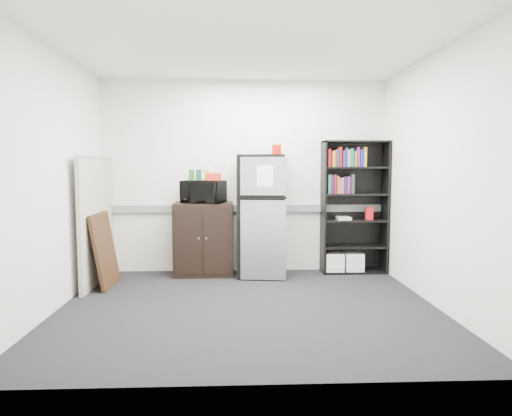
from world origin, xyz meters
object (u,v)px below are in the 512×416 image
(bookshelf, at_px, (353,204))
(cabinet, at_px, (204,239))
(microwave, at_px, (203,192))
(refrigerator, at_px, (262,216))
(cubicle_partition, at_px, (96,220))

(bookshelf, height_order, cabinet, bookshelf)
(bookshelf, bearing_deg, microwave, -177.75)
(bookshelf, relative_size, refrigerator, 1.12)
(refrigerator, bearing_deg, bookshelf, 13.57)
(cubicle_partition, bearing_deg, cabinet, 17.59)
(microwave, bearing_deg, cabinet, 108.28)
(bookshelf, distance_m, refrigerator, 1.30)
(cubicle_partition, distance_m, cabinet, 1.43)
(microwave, xyz_separation_m, refrigerator, (0.80, -0.06, -0.33))
(cabinet, height_order, microwave, microwave)
(microwave, height_order, refrigerator, refrigerator)
(cubicle_partition, distance_m, microwave, 1.43)
(microwave, bearing_deg, refrigerator, 13.69)
(bookshelf, height_order, microwave, bookshelf)
(cubicle_partition, bearing_deg, bookshelf, 8.13)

